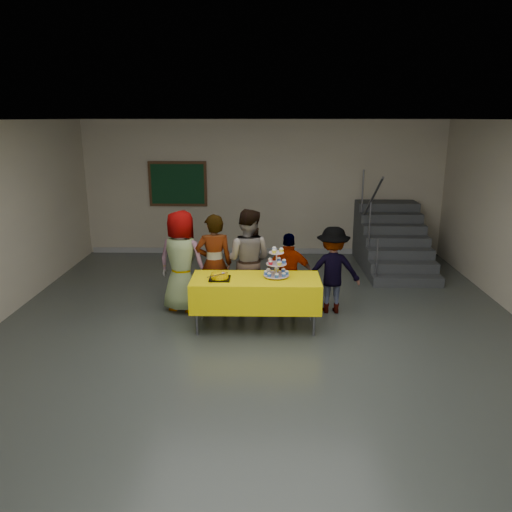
{
  "coord_description": "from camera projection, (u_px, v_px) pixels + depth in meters",
  "views": [
    {
      "loc": [
        0.06,
        -6.15,
        3.03
      ],
      "look_at": [
        -0.08,
        0.97,
        1.05
      ],
      "focal_mm": 35.0,
      "sensor_mm": 36.0,
      "label": 1
    }
  ],
  "objects": [
    {
      "name": "schoolchild_b",
      "position": [
        214.0,
        264.0,
        7.87
      ],
      "size": [
        0.64,
        0.48,
        1.6
      ],
      "primitive_type": "imported",
      "rotation": [
        0.0,
        0.0,
        3.32
      ],
      "color": "slate",
      "rests_on": "ground"
    },
    {
      "name": "room_shell",
      "position": [
        261.0,
        193.0,
        6.18
      ],
      "size": [
        10.0,
        10.04,
        3.02
      ],
      "color": "#4C514C",
      "rests_on": "ground"
    },
    {
      "name": "schoolchild_e",
      "position": [
        332.0,
        270.0,
        7.9
      ],
      "size": [
        0.91,
        0.53,
        1.4
      ],
      "primitive_type": "imported",
      "rotation": [
        0.0,
        0.0,
        3.12
      ],
      "color": "slate",
      "rests_on": "ground"
    },
    {
      "name": "cupcake_stand",
      "position": [
        276.0,
        266.0,
        7.29
      ],
      "size": [
        0.38,
        0.38,
        0.44
      ],
      "color": "silver",
      "rests_on": "bake_table"
    },
    {
      "name": "staircase",
      "position": [
        391.0,
        242.0,
        10.53
      ],
      "size": [
        1.3,
        2.4,
        2.04
      ],
      "color": "#424447",
      "rests_on": "ground"
    },
    {
      "name": "schoolchild_c",
      "position": [
        248.0,
        260.0,
        8.0
      ],
      "size": [
        0.94,
        0.82,
        1.65
      ],
      "primitive_type": "imported",
      "rotation": [
        0.0,
        0.0,
        2.88
      ],
      "color": "slate",
      "rests_on": "ground"
    },
    {
      "name": "bear_cake",
      "position": [
        220.0,
        275.0,
        7.21
      ],
      "size": [
        0.32,
        0.36,
        0.12
      ],
      "color": "black",
      "rests_on": "bake_table"
    },
    {
      "name": "noticeboard",
      "position": [
        178.0,
        184.0,
        11.13
      ],
      "size": [
        1.3,
        0.05,
        1.0
      ],
      "color": "#472B16",
      "rests_on": "ground"
    },
    {
      "name": "bake_table",
      "position": [
        256.0,
        292.0,
        7.33
      ],
      "size": [
        1.88,
        0.78,
        0.77
      ],
      "color": "#595960",
      "rests_on": "ground"
    },
    {
      "name": "schoolchild_d",
      "position": [
        289.0,
        275.0,
        7.79
      ],
      "size": [
        0.79,
        0.35,
        1.32
      ],
      "primitive_type": "imported",
      "rotation": [
        0.0,
        0.0,
        3.11
      ],
      "color": "slate",
      "rests_on": "ground"
    },
    {
      "name": "schoolchild_a",
      "position": [
        182.0,
        262.0,
        7.93
      ],
      "size": [
        0.92,
        0.74,
        1.64
      ],
      "primitive_type": "imported",
      "rotation": [
        0.0,
        0.0,
        2.83
      ],
      "color": "slate",
      "rests_on": "ground"
    }
  ]
}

